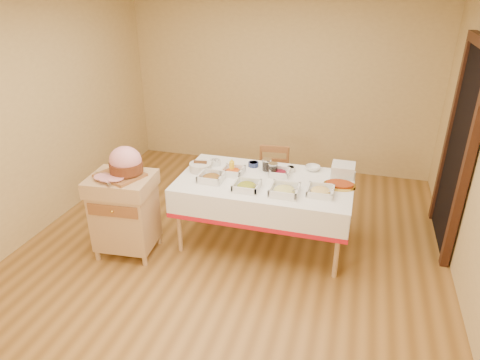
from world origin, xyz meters
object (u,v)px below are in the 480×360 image
object	(u,v)px
dining_chair	(272,181)
butcher_cart	(125,210)
mustard_bottle	(232,167)
brass_platter	(340,185)
dining_table	(265,194)
bread_basket	(200,167)
plate_stack	(343,170)
preserve_jar_right	(273,170)
preserve_jar_left	(267,165)
ham_on_board	(125,164)

from	to	relation	value
dining_chair	butcher_cart	bearing A→B (deg)	-136.26
mustard_bottle	brass_platter	bearing A→B (deg)	-0.23
butcher_cart	dining_table	bearing A→B (deg)	23.40
dining_table	bread_basket	bearing A→B (deg)	176.58
bread_basket	dining_chair	bearing A→B (deg)	41.84
plate_stack	mustard_bottle	bearing A→B (deg)	-166.56
preserve_jar_right	mustard_bottle	xyz separation A→B (m)	(-0.43, -0.10, 0.02)
dining_table	plate_stack	world-z (taller)	plate_stack
plate_stack	brass_platter	size ratio (longest dim) A/B	0.74
preserve_jar_left	dining_table	bearing A→B (deg)	-81.06
ham_on_board	preserve_jar_left	distance (m)	1.51
ham_on_board	bread_basket	world-z (taller)	ham_on_board
dining_table	butcher_cart	bearing A→B (deg)	-156.60
dining_chair	preserve_jar_right	bearing A→B (deg)	-78.58
preserve_jar_right	plate_stack	distance (m)	0.75
dining_table	ham_on_board	size ratio (longest dim) A/B	3.95
mustard_bottle	dining_chair	bearing A→B (deg)	60.82
dining_table	plate_stack	distance (m)	0.88
dining_table	ham_on_board	world-z (taller)	ham_on_board
preserve_jar_left	brass_platter	world-z (taller)	preserve_jar_left
preserve_jar_left	mustard_bottle	world-z (taller)	mustard_bottle
butcher_cart	ham_on_board	world-z (taller)	ham_on_board
preserve_jar_right	bread_basket	xyz separation A→B (m)	(-0.79, -0.12, -0.01)
butcher_cart	bread_basket	distance (m)	0.93
dining_chair	preserve_jar_left	xyz separation A→B (m)	(0.01, -0.40, 0.38)
preserve_jar_left	plate_stack	size ratio (longest dim) A/B	0.55
dining_table	preserve_jar_right	bearing A→B (deg)	73.04
dining_chair	brass_platter	bearing A→B (deg)	-36.27
preserve_jar_right	plate_stack	size ratio (longest dim) A/B	0.55
dining_table	brass_platter	bearing A→B (deg)	4.48
dining_chair	bread_basket	distance (m)	0.99
preserve_jar_right	brass_platter	world-z (taller)	preserve_jar_right
mustard_bottle	brass_platter	distance (m)	1.15
dining_table	mustard_bottle	size ratio (longest dim) A/B	10.43
plate_stack	preserve_jar_left	bearing A→B (deg)	-174.04
dining_table	butcher_cart	size ratio (longest dim) A/B	2.05
mustard_bottle	bread_basket	world-z (taller)	mustard_bottle
butcher_cart	ham_on_board	distance (m)	0.52
preserve_jar_right	dining_chair	bearing A→B (deg)	101.42
dining_table	butcher_cart	distance (m)	1.47
dining_chair	ham_on_board	size ratio (longest dim) A/B	1.85
ham_on_board	mustard_bottle	bearing A→B (deg)	33.63
dining_table	ham_on_board	distance (m)	1.47
preserve_jar_left	preserve_jar_right	bearing A→B (deg)	-46.86
preserve_jar_right	plate_stack	world-z (taller)	same
butcher_cart	mustard_bottle	world-z (taller)	mustard_bottle
dining_table	preserve_jar_left	bearing A→B (deg)	98.94
mustard_bottle	butcher_cart	bearing A→B (deg)	-146.14
preserve_jar_right	mustard_bottle	bearing A→B (deg)	-167.43
dining_table	plate_stack	size ratio (longest dim) A/B	7.59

